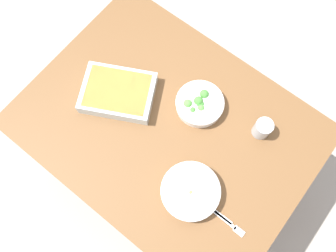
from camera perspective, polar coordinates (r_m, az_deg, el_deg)
ground_plane at (r=2.19m, az=0.00°, el=-6.13°), size 6.00×6.00×0.00m
dining_table at (r=1.56m, az=0.00°, el=-1.04°), size 1.20×0.90×0.74m
stew_bowl at (r=1.38m, az=3.66°, el=-10.53°), size 0.23×0.23×0.06m
broccoli_bowl at (r=1.48m, az=5.14°, el=3.63°), size 0.20×0.20×0.07m
baking_dish at (r=1.51m, az=-8.12°, el=5.40°), size 0.37×0.33×0.06m
drink_cup at (r=1.48m, az=15.03°, el=-0.43°), size 0.07×0.07×0.08m
spoon_by_stew at (r=1.41m, az=6.48°, el=-12.71°), size 0.18×0.03×0.01m
fork_on_table at (r=1.42m, az=9.66°, el=-15.15°), size 0.18×0.02×0.01m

